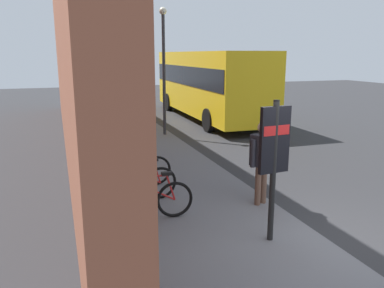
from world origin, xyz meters
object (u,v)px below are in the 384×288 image
(bicycle_beside_lamp, at_px, (137,184))
(transit_info_sign, at_px, (274,149))
(city_bus, at_px, (208,81))
(bicycle_under_window, at_px, (136,172))
(street_lamp, at_px, (164,60))
(pedestrian_by_facade, at_px, (262,155))
(bicycle_by_door, at_px, (148,201))

(bicycle_beside_lamp, relative_size, transit_info_sign, 0.74)
(bicycle_beside_lamp, distance_m, city_bus, 12.12)
(bicycle_under_window, height_order, street_lamp, street_lamp)
(bicycle_beside_lamp, height_order, bicycle_under_window, same)
(pedestrian_by_facade, height_order, street_lamp, street_lamp)
(bicycle_beside_lamp, distance_m, transit_info_sign, 3.30)
(bicycle_beside_lamp, height_order, pedestrian_by_facade, pedestrian_by_facade)
(street_lamp, bearing_deg, pedestrian_by_facade, 179.97)
(city_bus, relative_size, street_lamp, 2.19)
(transit_info_sign, bearing_deg, pedestrian_by_facade, -23.02)
(pedestrian_by_facade, distance_m, street_lamp, 7.96)
(transit_info_sign, relative_size, city_bus, 0.23)
(pedestrian_by_facade, bearing_deg, street_lamp, -0.03)
(bicycle_under_window, distance_m, street_lamp, 6.78)
(bicycle_under_window, distance_m, transit_info_sign, 3.95)
(transit_info_sign, height_order, city_bus, city_bus)
(bicycle_by_door, relative_size, bicycle_under_window, 1.00)
(street_lamp, bearing_deg, bicycle_under_window, 158.65)
(transit_info_sign, height_order, pedestrian_by_facade, transit_info_sign)
(bicycle_beside_lamp, relative_size, city_bus, 0.17)
(bicycle_beside_lamp, height_order, street_lamp, street_lamp)
(city_bus, relative_size, pedestrian_by_facade, 5.96)
(bicycle_by_door, bearing_deg, bicycle_beside_lamp, 0.53)
(bicycle_by_door, bearing_deg, street_lamp, -17.34)
(bicycle_beside_lamp, bearing_deg, pedestrian_by_facade, -111.93)
(city_bus, xyz_separation_m, street_lamp, (-3.81, 3.30, 1.08))
(pedestrian_by_facade, bearing_deg, bicycle_beside_lamp, 68.07)
(bicycle_under_window, relative_size, street_lamp, 0.37)
(transit_info_sign, bearing_deg, bicycle_by_door, 50.80)
(bicycle_beside_lamp, bearing_deg, city_bus, -28.50)
(bicycle_under_window, xyz_separation_m, street_lamp, (5.88, -2.30, 2.49))
(bicycle_under_window, bearing_deg, bicycle_by_door, 175.92)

